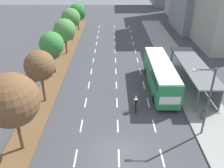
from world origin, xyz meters
TOP-DOWN VIEW (x-y plane):
  - ground_plane at (0.00, 0.00)m, footprint 140.00×140.00m
  - median_strip at (-8.30, 20.00)m, footprint 2.60×52.00m
  - sidewalk_right at (9.25, 20.00)m, footprint 4.50×52.00m
  - lane_divider_left at (-3.50, 18.02)m, footprint 0.14×47.05m
  - lane_divider_center at (0.00, 18.02)m, footprint 0.14×47.05m
  - lane_divider_right at (3.50, 18.02)m, footprint 0.14×47.05m
  - bus_shelter at (9.53, 11.52)m, footprint 2.90×12.45m
  - bus at (5.25, 11.19)m, footprint 2.54×11.29m
  - cyclist at (1.92, 6.29)m, footprint 0.46×1.82m
  - median_tree_nearest at (-8.06, 0.58)m, footprint 4.23×4.23m
  - median_tree_second at (-8.06, 8.01)m, footprint 3.21×3.21m
  - median_tree_third at (-8.52, 15.44)m, footprint 3.25×3.25m
  - median_tree_fourth at (-8.15, 22.87)m, footprint 3.59×3.59m
  - median_tree_fifth at (-8.32, 30.30)m, footprint 3.60×3.60m
  - median_tree_farthest at (-8.06, 37.73)m, footprint 3.68×3.68m
  - streetlight at (7.42, 2.46)m, footprint 1.91×0.24m
  - trash_bin at (8.45, 4.65)m, footprint 0.52×0.52m
  - building_near_right at (18.43, 27.02)m, footprint 6.50×12.07m

SIDE VIEW (x-z plane):
  - ground_plane at x=0.00m, z-range 0.00..0.00m
  - lane_divider_left at x=-3.50m, z-range 0.00..0.01m
  - lane_divider_center at x=0.00m, z-range 0.00..0.01m
  - lane_divider_right at x=3.50m, z-range 0.00..0.01m
  - median_strip at x=-8.30m, z-range 0.00..0.12m
  - sidewalk_right at x=9.25m, z-range 0.00..0.15m
  - trash_bin at x=8.45m, z-range 0.15..1.00m
  - cyclist at x=1.92m, z-range -0.06..1.65m
  - bus_shelter at x=9.53m, z-range 0.44..3.30m
  - bus at x=5.25m, z-range 0.38..3.75m
  - streetlight at x=7.42m, z-range 0.64..7.14m
  - median_tree_farthest at x=-8.06m, z-range 1.08..6.71m
  - median_tree_fourth at x=-8.15m, z-range 1.18..6.92m
  - median_tree_third at x=-8.52m, z-range 1.34..7.08m
  - median_tree_fifth at x=-8.32m, z-range 1.32..7.34m
  - median_tree_second at x=-8.06m, z-range 1.43..7.30m
  - median_tree_nearest at x=-8.06m, z-range 1.42..8.27m
  - building_near_right at x=18.43m, z-range 0.00..13.25m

